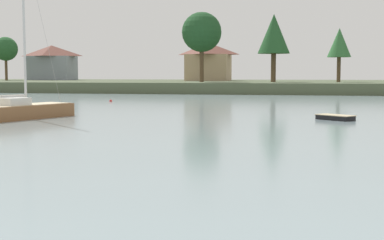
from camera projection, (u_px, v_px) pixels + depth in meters
The scene contains 10 objects.
far_shore_bank at pixel (250, 86), 105.02m from camera, with size 197.42×44.65×1.76m, color #4C563D.
sailboat_wood at pixel (19, 115), 39.35m from camera, with size 5.43×9.10×14.02m.
dinghy_black at pixel (335, 118), 38.55m from camera, with size 2.87×2.69×0.51m.
mooring_buoy_red at pixel (111, 101), 63.30m from camera, with size 0.33×0.33×0.38m.
shore_tree_right at pixel (339, 43), 92.07m from camera, with size 4.00×4.00×9.12m.
shore_tree_far_left at pixel (274, 34), 92.36m from camera, with size 5.44×5.44×11.51m.
shore_tree_right_mid at pixel (202, 32), 92.49m from camera, with size 6.77×6.77×11.86m.
shore_tree_left at pixel (6, 49), 113.84m from camera, with size 4.98×4.98×9.06m.
cottage_near_water at pixel (52, 62), 120.90m from camera, with size 10.46×6.68×7.64m.
cottage_hillside at pixel (209, 61), 109.58m from camera, with size 8.91×9.36×7.57m.
Camera 1 is at (9.37, -7.78, 3.32)m, focal length 51.01 mm.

